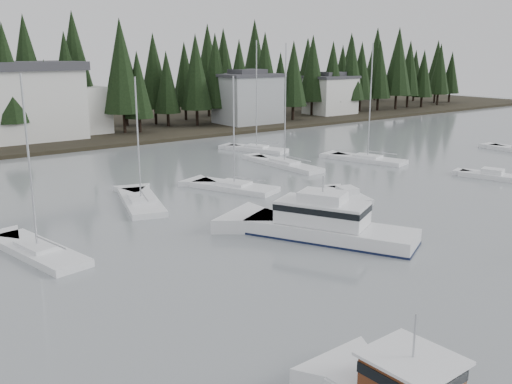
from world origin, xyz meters
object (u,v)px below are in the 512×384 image
at_px(house_east_a, 248,98).
at_px(runabout_1, 347,197).
at_px(runabout_2, 492,177).
at_px(harbor_inn, 5,103).
at_px(sailboat_5, 38,254).
at_px(sailboat_6, 256,150).
at_px(sailboat_8, 285,166).
at_px(cabin_cruiser_center, 327,228).
at_px(sailboat_1, 367,161).
at_px(sailboat_3, 234,189).
at_px(house_east_b, 330,94).
at_px(sailboat_4, 141,204).

distance_m(house_east_a, runabout_1, 51.74).
distance_m(house_east_a, runabout_2, 49.98).
bearing_deg(runabout_1, harbor_inn, 37.25).
bearing_deg(sailboat_5, sailboat_6, -67.83).
relative_size(sailboat_6, runabout_1, 2.36).
xyz_separation_m(sailboat_5, sailboat_8, (31.46, 12.61, 0.01)).
height_order(cabin_cruiser_center, sailboat_5, sailboat_5).
relative_size(house_east_a, sailboat_6, 0.72).
distance_m(sailboat_1, sailboat_3, 21.01).
bearing_deg(sailboat_6, house_east_b, -79.55).
bearing_deg(runabout_2, sailboat_5, 66.48).
bearing_deg(sailboat_8, cabin_cruiser_center, 146.97).
xyz_separation_m(harbor_inn, sailboat_3, (9.98, -41.69, -5.72)).
xyz_separation_m(sailboat_5, runabout_2, (44.67, -5.23, 0.07)).
xyz_separation_m(sailboat_5, runabout_1, (26.68, -1.92, 0.07)).
bearing_deg(house_east_b, sailboat_6, -147.08).
xyz_separation_m(house_east_b, runabout_2, (-26.79, -51.52, -4.27)).
height_order(sailboat_1, runabout_1, sailboat_1).
xyz_separation_m(sailboat_3, runabout_1, (6.20, -8.86, 0.08)).
bearing_deg(house_east_b, sailboat_3, -142.34).
bearing_deg(sailboat_8, sailboat_3, 117.42).
distance_m(sailboat_1, sailboat_4, 30.58).
distance_m(cabin_cruiser_center, sailboat_6, 36.32).
relative_size(sailboat_3, sailboat_5, 0.92).
bearing_deg(cabin_cruiser_center, sailboat_6, -55.74).
height_order(house_east_b, sailboat_4, sailboat_4).
bearing_deg(sailboat_3, runabout_2, -138.90).
bearing_deg(harbor_inn, sailboat_1, -52.08).
bearing_deg(sailboat_3, house_east_b, -74.51).
height_order(harbor_inn, sailboat_5, sailboat_5).
xyz_separation_m(house_east_a, cabin_cruiser_center, (-32.09, -53.24, -4.13)).
height_order(sailboat_3, runabout_2, sailboat_3).
bearing_deg(sailboat_6, sailboat_4, 100.21).
distance_m(cabin_cruiser_center, sailboat_1, 29.99).
bearing_deg(runabout_2, house_east_b, -44.31).
bearing_deg(sailboat_4, house_east_b, -40.23).
distance_m(house_east_b, sailboat_8, 52.47).
distance_m(cabin_cruiser_center, runabout_2, 27.56).
distance_m(sailboat_6, runabout_1, 26.05).
xyz_separation_m(sailboat_1, runabout_1, (-14.72, -10.90, 0.05)).
distance_m(cabin_cruiser_center, sailboat_5, 19.56).
height_order(harbor_inn, sailboat_4, harbor_inn).
height_order(sailboat_3, sailboat_4, sailboat_4).
xyz_separation_m(harbor_inn, cabin_cruiser_center, (6.87, -57.58, -5.00)).
distance_m(house_east_a, house_east_b, 22.10).
height_order(sailboat_4, sailboat_5, sailboat_5).
xyz_separation_m(sailboat_1, sailboat_5, (-41.39, -8.98, -0.01)).
relative_size(sailboat_5, sailboat_6, 0.83).
xyz_separation_m(house_east_a, sailboat_5, (-49.46, -44.29, -4.84)).
bearing_deg(house_east_a, runabout_1, -116.25).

